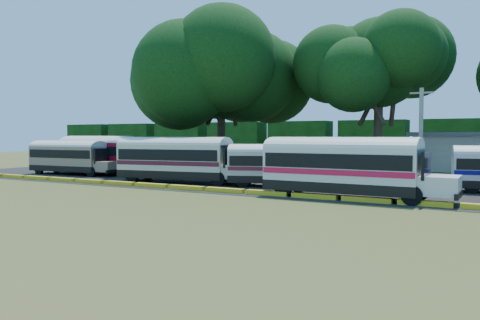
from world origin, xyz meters
The scene contains 12 objects.
ground centered at (0.00, 0.00, 0.00)m, with size 160.00×160.00×0.00m, color #364B19.
asphalt_strip centered at (1.00, 12.00, 0.01)m, with size 64.00×24.00×0.02m, color black.
curb centered at (0.00, 1.00, 0.15)m, with size 53.70×0.45×0.30m.
treeline_backdrop centered at (0.00, 48.00, 3.00)m, with size 130.00×4.00×6.00m.
bus_beige centered at (-18.14, 5.88, 1.83)m, with size 9.78×2.79×3.18m.
bus_red centered at (-17.01, 8.47, 2.07)m, with size 11.24×3.92×3.62m.
bus_cream_west centered at (-4.97, 4.66, 2.00)m, with size 11.04×4.12×3.54m.
bus_cream_east centered at (3.52, 5.98, 1.72)m, with size 9.49×5.23×3.05m.
bus_white_red centered at (8.94, 2.10, 2.02)m, with size 10.92×2.95×3.57m.
tree_west centered at (-8.10, 16.45, 10.56)m, with size 14.41×14.41×15.86m.
tree_center centered at (7.03, 19.34, 10.27)m, with size 11.18×11.18×14.40m.
utility_pole centered at (11.84, 11.26, 3.65)m, with size 1.60×0.30×7.07m.
Camera 1 is at (16.71, -24.56, 3.65)m, focal length 35.00 mm.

